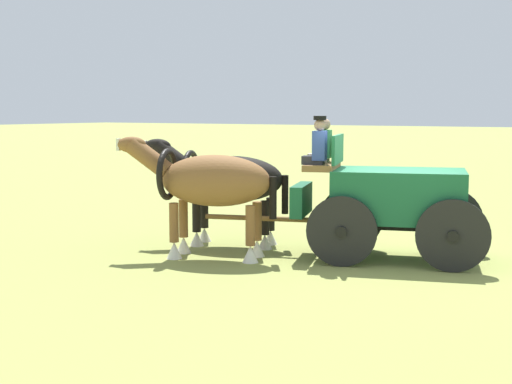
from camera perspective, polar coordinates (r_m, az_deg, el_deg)
name	(u,v)px	position (r m, az deg, el deg)	size (l,w,h in m)	color
ground_plane	(397,259)	(13.78, 11.35, -5.36)	(220.00, 220.00, 0.00)	olive
show_wagon	(389,197)	(13.59, 10.73, -0.40)	(5.47, 2.70, 2.73)	#195B38
draft_horse_near	(209,183)	(13.51, -3.83, 0.71)	(3.12, 1.59, 2.32)	brown
draft_horse_off	(227,181)	(14.76, -2.34, 0.90)	(3.07, 1.54, 2.23)	black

